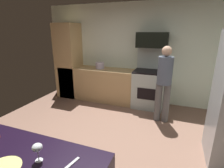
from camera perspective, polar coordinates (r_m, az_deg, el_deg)
ground_plane at (r=3.12m, az=-3.41°, el=-20.39°), size 5.20×4.80×0.02m
wall_back at (r=4.74m, az=7.92°, el=9.89°), size 5.20×0.12×2.60m
lower_cabinet_run at (r=4.87m, az=-3.83°, el=-0.05°), size 2.40×0.60×0.90m
cabinet_column at (r=5.21m, az=-14.13°, el=7.42°), size 0.60×0.60×2.10m
oven_range at (r=4.48m, az=12.10°, el=-1.09°), size 0.76×0.65×1.51m
microwave at (r=4.35m, az=13.27°, el=14.08°), size 0.74×0.38×0.36m
person_cook at (r=3.69m, az=16.93°, el=0.95°), size 0.31×0.30×1.62m
wine_glass_mid at (r=1.55m, az=-23.61°, el=-18.96°), size 0.08×0.08×0.16m
knife_paring at (r=1.50m, az=-14.14°, el=-24.93°), size 0.07×0.22×0.01m
stock_pot at (r=4.74m, az=-4.05°, el=6.18°), size 0.24×0.24×0.17m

